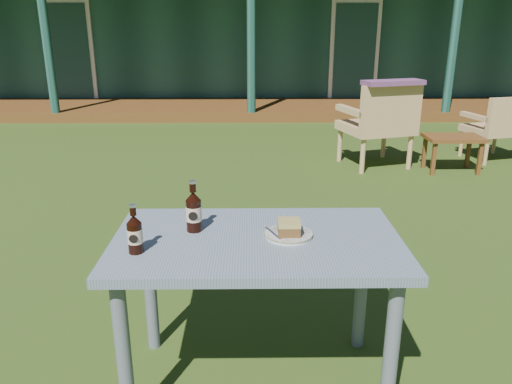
{
  "coord_description": "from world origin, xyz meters",
  "views": [
    {
      "loc": [
        -0.03,
        -3.5,
        1.57
      ],
      "look_at": [
        0.0,
        -1.3,
        0.82
      ],
      "focal_mm": 35.0,
      "sensor_mm": 36.0,
      "label": 1
    }
  ],
  "objects_px": {
    "cola_bottle_near": "(194,211)",
    "cola_bottle_far": "(135,234)",
    "armchair_right": "(499,125)",
    "side_table": "(453,141)",
    "cafe_table": "(257,260)",
    "cake_slice": "(289,227)",
    "armchair_left": "(380,121)",
    "plate": "(288,234)"
  },
  "relations": [
    {
      "from": "plate",
      "to": "cola_bottle_far",
      "type": "relative_size",
      "value": 1.03
    },
    {
      "from": "cafe_table",
      "to": "cake_slice",
      "type": "relative_size",
      "value": 13.04
    },
    {
      "from": "armchair_left",
      "to": "cola_bottle_near",
      "type": "bearing_deg",
      "value": -115.73
    },
    {
      "from": "cola_bottle_far",
      "to": "armchair_right",
      "type": "distance_m",
      "value": 5.24
    },
    {
      "from": "cake_slice",
      "to": "cola_bottle_far",
      "type": "height_order",
      "value": "cola_bottle_far"
    },
    {
      "from": "cafe_table",
      "to": "cake_slice",
      "type": "distance_m",
      "value": 0.2
    },
    {
      "from": "armchair_left",
      "to": "armchair_right",
      "type": "relative_size",
      "value": 1.22
    },
    {
      "from": "cafe_table",
      "to": "armchair_left",
      "type": "relative_size",
      "value": 1.26
    },
    {
      "from": "cola_bottle_near",
      "to": "cola_bottle_far",
      "type": "bearing_deg",
      "value": -133.96
    },
    {
      "from": "plate",
      "to": "side_table",
      "type": "height_order",
      "value": "plate"
    },
    {
      "from": "cake_slice",
      "to": "side_table",
      "type": "xyz_separation_m",
      "value": [
        2.07,
        3.41,
        -0.42
      ]
    },
    {
      "from": "armchair_right",
      "to": "cola_bottle_near",
      "type": "bearing_deg",
      "value": -129.93
    },
    {
      "from": "cafe_table",
      "to": "cake_slice",
      "type": "xyz_separation_m",
      "value": [
        0.13,
        0.01,
        0.15
      ]
    },
    {
      "from": "side_table",
      "to": "cake_slice",
      "type": "bearing_deg",
      "value": -121.21
    },
    {
      "from": "cola_bottle_near",
      "to": "side_table",
      "type": "bearing_deg",
      "value": 53.51
    },
    {
      "from": "armchair_left",
      "to": "side_table",
      "type": "xyz_separation_m",
      "value": [
        0.77,
        -0.19,
        -0.19
      ]
    },
    {
      "from": "cake_slice",
      "to": "cola_bottle_near",
      "type": "bearing_deg",
      "value": 169.37
    },
    {
      "from": "cola_bottle_far",
      "to": "armchair_right",
      "type": "relative_size",
      "value": 0.25
    },
    {
      "from": "cafe_table",
      "to": "side_table",
      "type": "bearing_deg",
      "value": 57.22
    },
    {
      "from": "plate",
      "to": "armchair_right",
      "type": "xyz_separation_m",
      "value": [
        2.77,
        3.85,
        -0.29
      ]
    },
    {
      "from": "plate",
      "to": "cola_bottle_near",
      "type": "xyz_separation_m",
      "value": [
        -0.4,
        0.06,
        0.08
      ]
    },
    {
      "from": "armchair_right",
      "to": "side_table",
      "type": "distance_m",
      "value": 0.83
    },
    {
      "from": "cola_bottle_near",
      "to": "cola_bottle_far",
      "type": "relative_size",
      "value": 1.14
    },
    {
      "from": "cafe_table",
      "to": "armchair_left",
      "type": "xyz_separation_m",
      "value": [
        1.43,
        3.6,
        -0.08
      ]
    },
    {
      "from": "cola_bottle_near",
      "to": "cola_bottle_far",
      "type": "xyz_separation_m",
      "value": [
        -0.2,
        -0.21,
        -0.01
      ]
    },
    {
      "from": "cafe_table",
      "to": "plate",
      "type": "bearing_deg",
      "value": 7.69
    },
    {
      "from": "cake_slice",
      "to": "side_table",
      "type": "bearing_deg",
      "value": 58.79
    },
    {
      "from": "plate",
      "to": "cake_slice",
      "type": "relative_size",
      "value": 2.22
    },
    {
      "from": "side_table",
      "to": "cafe_table",
      "type": "bearing_deg",
      "value": -122.78
    },
    {
      "from": "cafe_table",
      "to": "cake_slice",
      "type": "height_order",
      "value": "cake_slice"
    },
    {
      "from": "plate",
      "to": "cola_bottle_near",
      "type": "bearing_deg",
      "value": 171.12
    },
    {
      "from": "cola_bottle_near",
      "to": "armchair_left",
      "type": "height_order",
      "value": "armchair_left"
    },
    {
      "from": "cafe_table",
      "to": "armchair_right",
      "type": "height_order",
      "value": "armchair_right"
    },
    {
      "from": "armchair_right",
      "to": "side_table",
      "type": "xyz_separation_m",
      "value": [
        -0.7,
        -0.45,
        -0.1
      ]
    },
    {
      "from": "armchair_right",
      "to": "cake_slice",
      "type": "bearing_deg",
      "value": -125.63
    },
    {
      "from": "cola_bottle_near",
      "to": "armchair_right",
      "type": "bearing_deg",
      "value": 50.07
    },
    {
      "from": "cola_bottle_far",
      "to": "cake_slice",
      "type": "bearing_deg",
      "value": 12.73
    },
    {
      "from": "cola_bottle_near",
      "to": "armchair_right",
      "type": "height_order",
      "value": "cola_bottle_near"
    },
    {
      "from": "armchair_right",
      "to": "side_table",
      "type": "relative_size",
      "value": 1.29
    },
    {
      "from": "cafe_table",
      "to": "plate",
      "type": "height_order",
      "value": "plate"
    },
    {
      "from": "cola_bottle_near",
      "to": "side_table",
      "type": "height_order",
      "value": "cola_bottle_near"
    },
    {
      "from": "cake_slice",
      "to": "cola_bottle_far",
      "type": "bearing_deg",
      "value": -167.27
    }
  ]
}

